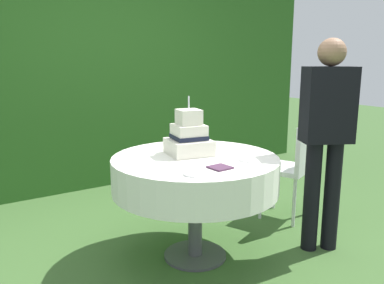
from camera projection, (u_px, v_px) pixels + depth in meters
The scene contains 10 objects.
ground_plane at pixel (195, 256), 2.97m from camera, with size 20.00×20.00×0.00m, color #3D602D.
foliage_hedge at pixel (86, 83), 4.59m from camera, with size 6.13×0.63×2.36m, color #28561E.
cake_table at pixel (195, 174), 2.84m from camera, with size 1.19×1.19×0.77m.
wedding_cake at pixel (189, 138), 2.88m from camera, with size 0.35×0.35×0.43m.
serving_plate_near at pixel (213, 145), 3.17m from camera, with size 0.13×0.13×0.01m, color white.
serving_plate_far at pixel (193, 174), 2.38m from camera, with size 0.12×0.12×0.01m, color white.
serving_plate_left at pixel (248, 160), 2.71m from camera, with size 0.12×0.12×0.01m, color white.
napkin_stack at pixel (220, 167), 2.52m from camera, with size 0.13×0.13×0.01m, color #4C2D47.
garden_chair at pixel (294, 162), 3.56m from camera, with size 0.52×0.52×0.89m.
standing_person at pixel (326, 131), 2.91m from camera, with size 0.41×0.34×1.60m.
Camera 1 is at (-1.52, -2.27, 1.45)m, focal length 37.00 mm.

